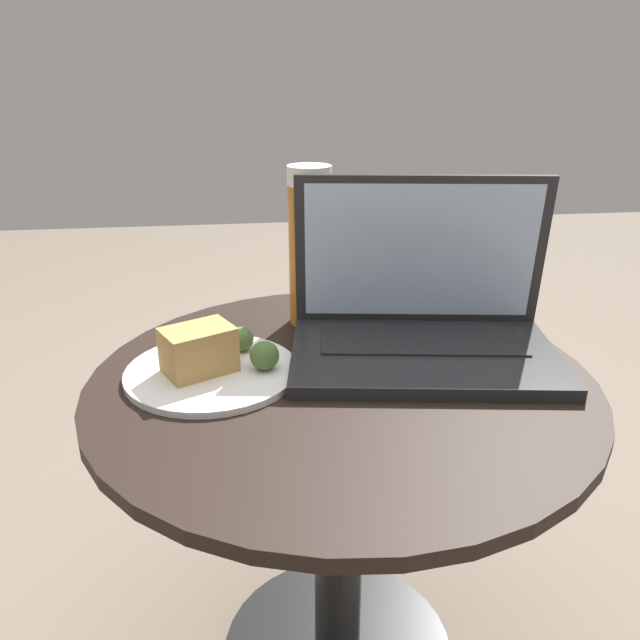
{
  "coord_description": "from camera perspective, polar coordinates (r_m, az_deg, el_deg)",
  "views": [
    {
      "loc": [
        -0.12,
        -0.72,
        0.87
      ],
      "look_at": [
        -0.03,
        0.02,
        0.57
      ],
      "focal_mm": 35.0,
      "sensor_mm": 36.0,
      "label": 1
    }
  ],
  "objects": [
    {
      "name": "snack_plate",
      "position": [
        0.83,
        -9.84,
        -3.73
      ],
      "size": [
        0.23,
        0.23,
        0.07
      ],
      "color": "white",
      "rests_on": "table"
    },
    {
      "name": "fork",
      "position": [
        0.81,
        -6.72,
        -5.5
      ],
      "size": [
        0.12,
        0.14,
        0.0
      ],
      "color": "#B2B2B7",
      "rests_on": "table"
    },
    {
      "name": "table",
      "position": [
        0.89,
        1.84,
        -12.78
      ],
      "size": [
        0.66,
        0.66,
        0.5
      ],
      "color": "black",
      "rests_on": "ground_plane"
    },
    {
      "name": "beer_glass",
      "position": [
        0.95,
        -0.95,
        6.69
      ],
      "size": [
        0.07,
        0.07,
        0.24
      ],
      "color": "#C6701E",
      "rests_on": "table"
    },
    {
      "name": "laptop",
      "position": [
        0.88,
        9.33,
        0.09
      ],
      "size": [
        0.39,
        0.28,
        0.24
      ],
      "color": "#232326",
      "rests_on": "table"
    }
  ]
}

